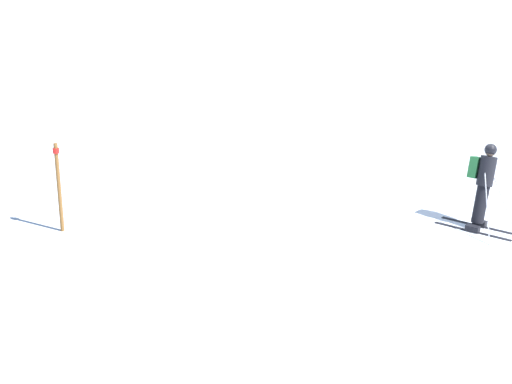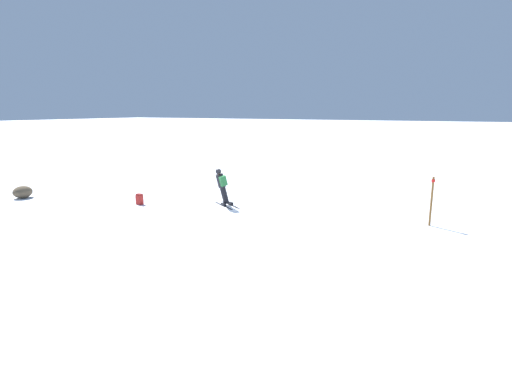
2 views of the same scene
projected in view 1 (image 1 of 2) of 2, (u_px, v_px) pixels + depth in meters
The scene contains 3 objects.
ground_plane at pixel (467, 208), 18.86m from camera, with size 300.00×300.00×0.00m, color white.
skier at pixel (483, 181), 17.58m from camera, with size 1.46×1.66×1.78m.
trail_marker at pixel (59, 184), 17.26m from camera, with size 0.13×0.13×1.88m.
Camera 1 is at (-17.94, 3.09, 6.80)m, focal length 60.00 mm.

